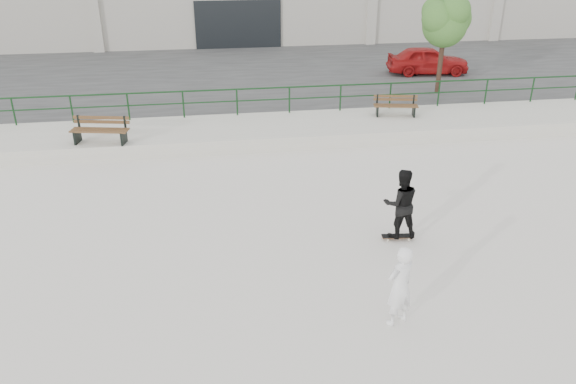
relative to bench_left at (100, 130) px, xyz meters
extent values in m
plane|color=silver|center=(5.67, -8.47, -0.93)|extent=(120.00, 120.00, 0.00)
cube|color=beige|center=(5.67, 1.03, -0.68)|extent=(30.00, 3.00, 0.50)
cube|color=#373737|center=(5.67, 9.53, -0.68)|extent=(60.00, 14.00, 0.50)
cylinder|color=#153C1A|center=(5.67, 2.33, 0.57)|extent=(28.00, 0.06, 0.06)
cylinder|color=#153C1A|center=(5.67, 2.33, 0.12)|extent=(28.00, 0.05, 0.05)
cylinder|color=#153C1A|center=(-3.33, 2.33, 0.07)|extent=(0.06, 0.06, 1.00)
cylinder|color=#153C1A|center=(-1.33, 2.33, 0.07)|extent=(0.06, 0.06, 1.00)
cylinder|color=#153C1A|center=(0.67, 2.33, 0.07)|extent=(0.06, 0.06, 1.00)
cylinder|color=#153C1A|center=(2.67, 2.33, 0.07)|extent=(0.06, 0.06, 1.00)
cylinder|color=#153C1A|center=(4.67, 2.33, 0.07)|extent=(0.06, 0.06, 1.00)
cylinder|color=#153C1A|center=(6.67, 2.33, 0.07)|extent=(0.06, 0.06, 1.00)
cylinder|color=#153C1A|center=(8.67, 2.33, 0.07)|extent=(0.06, 0.06, 1.00)
cylinder|color=#153C1A|center=(10.67, 2.33, 0.07)|extent=(0.06, 0.06, 1.00)
cylinder|color=#153C1A|center=(12.67, 2.33, 0.07)|extent=(0.06, 0.06, 1.00)
cylinder|color=#153C1A|center=(14.67, 2.33, 0.07)|extent=(0.06, 0.06, 1.00)
cylinder|color=#153C1A|center=(16.67, 2.33, 0.07)|extent=(0.06, 0.06, 1.00)
cube|color=black|center=(5.67, 15.48, 0.67)|extent=(5.00, 0.15, 3.20)
cube|color=#B3ABA0|center=(-2.33, 15.43, 2.17)|extent=(0.60, 0.25, 6.20)
cube|color=#B3ABA0|center=(13.67, 15.43, 2.17)|extent=(0.60, 0.25, 6.20)
cube|color=#4E331A|center=(-0.05, -0.25, 0.02)|extent=(1.86, 0.51, 0.04)
cube|color=#4E331A|center=(-0.01, -0.07, 0.02)|extent=(1.86, 0.51, 0.04)
cube|color=#4E331A|center=(0.03, 0.12, 0.02)|extent=(1.86, 0.51, 0.04)
cube|color=#4E331A|center=(0.04, 0.20, 0.22)|extent=(1.85, 0.43, 0.10)
cube|color=#4E331A|center=(0.04, 0.20, 0.36)|extent=(1.85, 0.43, 0.10)
cube|color=black|center=(-0.78, 0.10, -0.21)|extent=(0.17, 0.52, 0.44)
cube|color=black|center=(-0.72, 0.36, 0.22)|extent=(0.07, 0.06, 0.44)
cube|color=black|center=(0.75, -0.23, -0.21)|extent=(0.17, 0.52, 0.44)
cube|color=black|center=(0.81, 0.04, 0.22)|extent=(0.07, 0.06, 0.44)
cube|color=#4E331A|center=(10.54, 1.19, -0.04)|extent=(1.64, 0.43, 0.04)
cube|color=#4E331A|center=(10.58, 1.35, -0.04)|extent=(1.64, 0.43, 0.04)
cube|color=#4E331A|center=(10.61, 1.51, -0.04)|extent=(1.64, 0.43, 0.04)
cube|color=#4E331A|center=(10.62, 1.58, 0.14)|extent=(1.62, 0.36, 0.09)
cube|color=#4E331A|center=(10.62, 1.58, 0.27)|extent=(1.62, 0.36, 0.09)
cube|color=black|center=(9.90, 1.48, -0.24)|extent=(0.14, 0.46, 0.38)
cube|color=black|center=(9.95, 1.71, 0.14)|extent=(0.06, 0.06, 0.38)
cube|color=black|center=(11.25, 1.21, -0.24)|extent=(0.14, 0.46, 0.38)
cube|color=black|center=(11.30, 1.45, 0.14)|extent=(0.06, 0.06, 0.38)
cylinder|color=#402A20|center=(13.42, 4.23, 0.79)|extent=(0.20, 0.20, 2.44)
sphere|color=#2C6123|center=(13.42, 4.23, 2.42)|extent=(1.83, 1.83, 1.83)
sphere|color=#2C6123|center=(13.93, 4.54, 2.62)|extent=(1.42, 1.42, 1.42)
sphere|color=#2C6123|center=(13.01, 4.03, 2.72)|extent=(1.32, 1.32, 1.32)
sphere|color=#2C6123|center=(13.62, 3.82, 3.03)|extent=(1.22, 1.22, 1.22)
sphere|color=#2C6123|center=(13.11, 4.64, 2.93)|extent=(1.12, 1.12, 1.12)
imported|color=#A31414|center=(14.26, 7.63, 0.23)|extent=(4.02, 2.01, 1.32)
cube|color=black|center=(7.97, -6.79, -0.84)|extent=(0.80, 0.28, 0.02)
cube|color=brown|center=(7.97, -6.79, -0.86)|extent=(0.80, 0.28, 0.01)
cube|color=#939398|center=(7.71, -6.76, -0.88)|extent=(0.08, 0.17, 0.03)
cube|color=#939398|center=(8.23, -6.82, -0.88)|extent=(0.08, 0.17, 0.03)
cylinder|color=beige|center=(7.70, -6.86, -0.90)|extent=(0.06, 0.03, 0.06)
cylinder|color=beige|center=(7.72, -6.67, -0.90)|extent=(0.06, 0.03, 0.06)
cylinder|color=beige|center=(8.22, -6.91, -0.90)|extent=(0.06, 0.03, 0.06)
cylinder|color=beige|center=(8.24, -6.72, -0.90)|extent=(0.06, 0.03, 0.06)
imported|color=black|center=(7.97, -6.79, 0.05)|extent=(0.90, 0.72, 1.76)
imported|color=white|center=(6.90, -9.90, -0.08)|extent=(0.73, 0.63, 1.69)
camera|label=1|loc=(3.49, -18.30, 6.05)|focal=35.00mm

